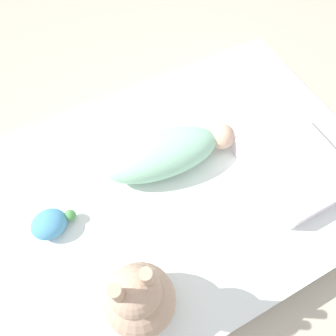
{
  "coord_description": "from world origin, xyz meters",
  "views": [
    {
      "loc": [
        -0.29,
        -0.49,
        1.3
      ],
      "look_at": [
        -0.0,
        0.05,
        0.21
      ],
      "focal_mm": 35.0,
      "sensor_mm": 36.0,
      "label": 1
    }
  ],
  "objects_px": {
    "pillow": "(294,166)",
    "bunny_plush": "(139,298)",
    "turtle_plush": "(50,224)",
    "swaddled_baby": "(166,153)"
  },
  "relations": [
    {
      "from": "pillow",
      "to": "bunny_plush",
      "type": "height_order",
      "value": "bunny_plush"
    },
    {
      "from": "bunny_plush",
      "to": "pillow",
      "type": "bearing_deg",
      "value": 12.84
    },
    {
      "from": "pillow",
      "to": "turtle_plush",
      "type": "xyz_separation_m",
      "value": [
        -0.91,
        0.22,
        -0.0
      ]
    },
    {
      "from": "swaddled_baby",
      "to": "bunny_plush",
      "type": "height_order",
      "value": "bunny_plush"
    },
    {
      "from": "turtle_plush",
      "to": "swaddled_baby",
      "type": "bearing_deg",
      "value": 5.65
    },
    {
      "from": "bunny_plush",
      "to": "turtle_plush",
      "type": "height_order",
      "value": "bunny_plush"
    },
    {
      "from": "swaddled_baby",
      "to": "pillow",
      "type": "bearing_deg",
      "value": -25.18
    },
    {
      "from": "turtle_plush",
      "to": "bunny_plush",
      "type": "bearing_deg",
      "value": -65.99
    },
    {
      "from": "swaddled_baby",
      "to": "turtle_plush",
      "type": "relative_size",
      "value": 3.37
    },
    {
      "from": "pillow",
      "to": "turtle_plush",
      "type": "bearing_deg",
      "value": 166.55
    }
  ]
}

